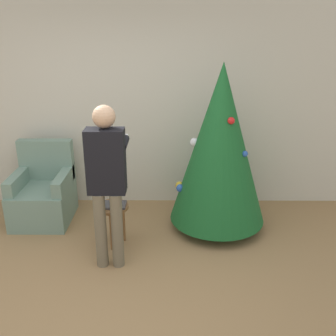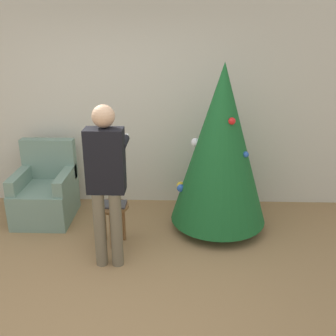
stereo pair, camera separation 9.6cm
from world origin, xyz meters
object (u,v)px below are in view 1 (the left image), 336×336
christmas_tree (220,145)px  side_stool (112,213)px  armchair (44,194)px  person_standing (107,175)px

christmas_tree → side_stool: (-1.21, -0.41, -0.66)m
armchair → side_stool: bearing=-32.4°
christmas_tree → armchair: christmas_tree is taller
christmas_tree → side_stool: size_ratio=4.17×
armchair → person_standing: size_ratio=0.58×
christmas_tree → person_standing: bearing=-146.8°
side_stool → person_standing: bearing=-85.9°
christmas_tree → armchair: 2.29m
armchair → christmas_tree: bearing=-5.2°
christmas_tree → side_stool: bearing=-161.3°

